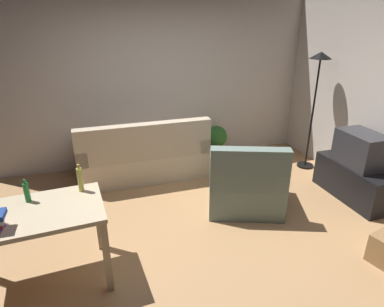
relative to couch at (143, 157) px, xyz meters
The scene contains 11 objects.
ground_plane 1.65m from the couch, 78.38° to the right, with size 5.20×4.40×0.02m, color tan.
wall_rear 1.25m from the couch, 61.97° to the left, with size 5.20×0.10×2.70m, color silver.
couch is the anchor object (origin of this frame).
tv_stand 2.98m from the couch, 30.21° to the right, with size 0.44×1.10×0.48m.
tv 3.01m from the couch, 30.18° to the right, with size 0.41×0.60×0.44m.
torchiere_lamp 2.84m from the couch, 10.20° to the right, with size 0.32×0.32×1.81m.
desk 2.32m from the couch, 123.78° to the right, with size 1.24×0.77×0.76m.
potted_plant 1.35m from the couch, 13.43° to the left, with size 0.36×0.36×0.57m.
armchair 1.67m from the couch, 50.22° to the right, with size 1.14×1.11×0.92m.
bottle_green 2.22m from the couch, 127.21° to the right, with size 0.05×0.05×0.22m.
bottle_squat 1.95m from the couch, 117.15° to the right, with size 0.05×0.05×0.27m.
Camera 1 is at (-1.02, -3.00, 2.29)m, focal length 30.88 mm.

